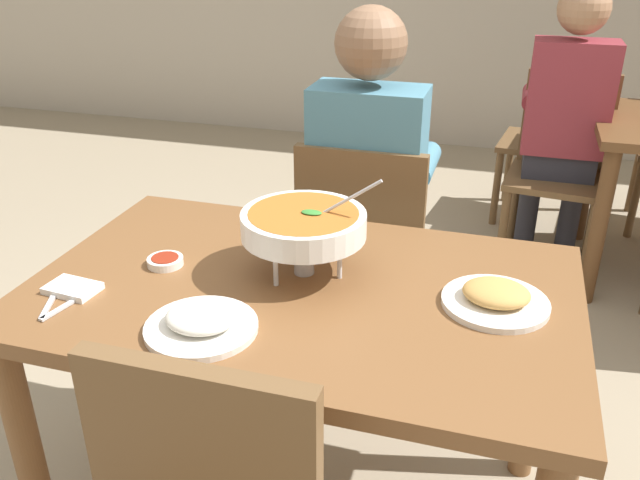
% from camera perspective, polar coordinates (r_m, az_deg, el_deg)
% --- Properties ---
extents(dining_table_main, '(1.29, 0.81, 0.75)m').
position_cam_1_polar(dining_table_main, '(1.63, -1.51, -7.37)').
color(dining_table_main, brown).
rests_on(dining_table_main, ground_plane).
extents(chair_diner_main, '(0.44, 0.44, 0.90)m').
position_cam_1_polar(chair_diner_main, '(2.27, 3.88, -0.83)').
color(chair_diner_main, brown).
rests_on(chair_diner_main, ground_plane).
extents(diner_main, '(0.40, 0.45, 1.31)m').
position_cam_1_polar(diner_main, '(2.21, 4.25, 5.03)').
color(diner_main, '#2D2D38').
rests_on(diner_main, ground_plane).
extents(curry_bowl, '(0.33, 0.30, 0.26)m').
position_cam_1_polar(curry_bowl, '(1.57, -1.42, 1.31)').
color(curry_bowl, silver).
rests_on(curry_bowl, dining_table_main).
extents(rice_plate, '(0.24, 0.24, 0.06)m').
position_cam_1_polar(rice_plate, '(1.42, -10.25, -7.02)').
color(rice_plate, white).
rests_on(rice_plate, dining_table_main).
extents(appetizer_plate, '(0.24, 0.24, 0.06)m').
position_cam_1_polar(appetizer_plate, '(1.53, 14.94, -4.84)').
color(appetizer_plate, white).
rests_on(appetizer_plate, dining_table_main).
extents(sauce_dish, '(0.09, 0.09, 0.02)m').
position_cam_1_polar(sauce_dish, '(1.70, -13.28, -1.83)').
color(sauce_dish, white).
rests_on(sauce_dish, dining_table_main).
extents(napkin_folded, '(0.13, 0.09, 0.02)m').
position_cam_1_polar(napkin_folded, '(1.65, -20.59, -3.93)').
color(napkin_folded, white).
rests_on(napkin_folded, dining_table_main).
extents(fork_utensil, '(0.07, 0.16, 0.01)m').
position_cam_1_polar(fork_utensil, '(1.63, -22.14, -4.76)').
color(fork_utensil, silver).
rests_on(fork_utensil, dining_table_main).
extents(spoon_utensil, '(0.05, 0.17, 0.01)m').
position_cam_1_polar(spoon_utensil, '(1.60, -20.72, -5.06)').
color(spoon_utensil, silver).
rests_on(spoon_utensil, dining_table_main).
extents(chair_bg_left, '(0.49, 0.49, 0.90)m').
position_cam_1_polar(chair_bg_left, '(3.37, 20.05, 6.65)').
color(chair_bg_left, brown).
rests_on(chair_bg_left, ground_plane).
extents(chair_bg_corner, '(0.50, 0.50, 0.90)m').
position_cam_1_polar(chair_bg_corner, '(3.81, 20.26, 8.72)').
color(chair_bg_corner, brown).
rests_on(chair_bg_corner, ground_plane).
extents(patron_bg_left, '(0.40, 0.45, 1.31)m').
position_cam_1_polar(patron_bg_left, '(3.25, 20.51, 10.30)').
color(patron_bg_left, '#2D2D38').
rests_on(patron_bg_left, ground_plane).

